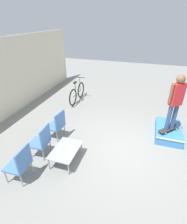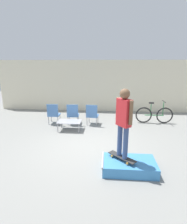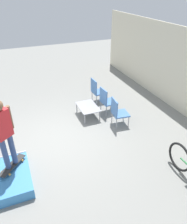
% 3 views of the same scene
% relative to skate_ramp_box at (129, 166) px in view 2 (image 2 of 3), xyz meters
% --- Properties ---
extents(ground_plane, '(24.00, 24.00, 0.00)m').
position_rel_skate_ramp_box_xyz_m(ground_plane, '(-1.24, 1.33, -0.14)').
color(ground_plane, gray).
extents(house_wall_back, '(12.00, 0.06, 3.00)m').
position_rel_skate_ramp_box_xyz_m(house_wall_back, '(-1.24, 6.18, 1.36)').
color(house_wall_back, beige).
rests_on(house_wall_back, ground_plane).
extents(skate_ramp_box, '(1.42, 0.83, 0.31)m').
position_rel_skate_ramp_box_xyz_m(skate_ramp_box, '(0.00, 0.00, 0.00)').
color(skate_ramp_box, '#3D84C6').
rests_on(skate_ramp_box, ground_plane).
extents(skateboard_on_ramp, '(0.74, 0.70, 0.07)m').
position_rel_skate_ramp_box_xyz_m(skateboard_on_ramp, '(-0.19, 0.03, 0.22)').
color(skateboard_on_ramp, '#2D2D2D').
rests_on(skateboard_on_ramp, skate_ramp_box).
extents(person_skater, '(0.39, 0.47, 1.81)m').
position_rel_skate_ramp_box_xyz_m(person_skater, '(-0.19, 0.03, 1.31)').
color(person_skater, '#384C7A').
rests_on(person_skater, skateboard_on_ramp).
extents(coffee_table, '(0.99, 0.67, 0.40)m').
position_rel_skate_ramp_box_xyz_m(coffee_table, '(-2.21, 2.81, 0.22)').
color(coffee_table, '#9E9EA3').
rests_on(coffee_table, ground_plane).
extents(patio_chair_left, '(0.54, 0.54, 0.99)m').
position_rel_skate_ramp_box_xyz_m(patio_chair_left, '(-3.13, 3.55, 0.39)').
color(patio_chair_left, '#99999E').
rests_on(patio_chair_left, ground_plane).
extents(patio_chair_center, '(0.56, 0.56, 0.99)m').
position_rel_skate_ramp_box_xyz_m(patio_chair_center, '(-2.20, 3.55, 0.39)').
color(patio_chair_center, '#99999E').
rests_on(patio_chair_center, ground_plane).
extents(patio_chair_right, '(0.57, 0.57, 0.99)m').
position_rel_skate_ramp_box_xyz_m(patio_chair_right, '(-1.30, 3.55, 0.39)').
color(patio_chair_right, '#99999E').
rests_on(patio_chair_right, ground_plane).
extents(bicycle, '(1.76, 0.52, 1.09)m').
position_rel_skate_ramp_box_xyz_m(bicycle, '(1.64, 4.08, 0.27)').
color(bicycle, black).
rests_on(bicycle, ground_plane).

